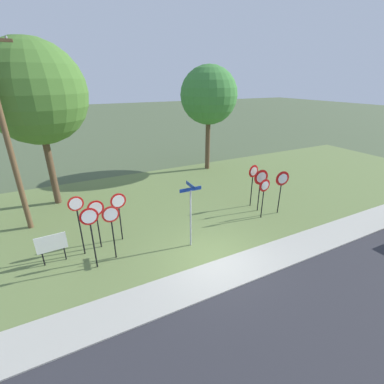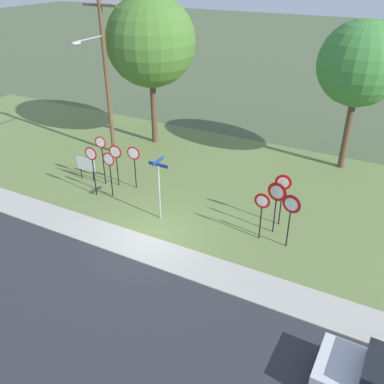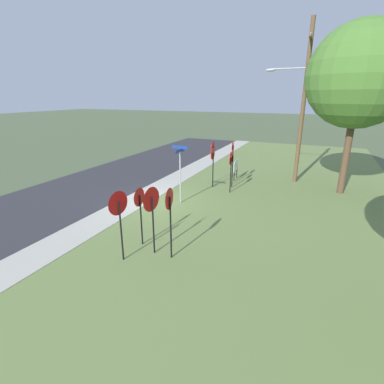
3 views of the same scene
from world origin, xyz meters
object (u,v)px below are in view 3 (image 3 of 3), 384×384
object	(u,v)px
stop_sign_far_left	(232,161)
yield_sign_far_right	(118,210)
yield_sign_near_right	(169,207)
utility_pole	(301,99)
notice_board	(236,167)
yield_sign_far_left	(139,203)
stop_sign_far_center	(213,159)
stop_sign_near_left	(213,154)
stop_sign_near_right	(231,164)
stop_sign_far_right	(233,154)
oak_tree_left	(360,76)
yield_sign_near_left	(151,205)
street_name_post	(180,170)

from	to	relation	value
stop_sign_far_left	yield_sign_far_right	size ratio (longest dim) A/B	0.93
yield_sign_near_right	yield_sign_far_right	world-z (taller)	yield_sign_near_right
utility_pole	notice_board	size ratio (longest dim) A/B	7.37
yield_sign_far_left	stop_sign_far_center	bearing A→B (deg)	179.45
yield_sign_far_left	stop_sign_near_left	bearing A→B (deg)	-178.62
stop_sign_near_right	stop_sign_far_left	size ratio (longest dim) A/B	1.03
stop_sign_far_right	yield_sign_far_right	xyz separation A→B (m)	(9.83, -0.85, -0.08)
stop_sign_far_left	oak_tree_left	xyz separation A→B (m)	(-1.48, 5.86, 4.46)
notice_board	stop_sign_far_center	bearing A→B (deg)	-22.51
yield_sign_far_right	yield_sign_near_right	bearing A→B (deg)	129.10
yield_sign_far_left	yield_sign_far_right	world-z (taller)	yield_sign_far_right
yield_sign_near_left	street_name_post	bearing A→B (deg)	-157.67
utility_pole	stop_sign_far_left	bearing A→B (deg)	-48.46
stop_sign_near_left	stop_sign_near_right	world-z (taller)	stop_sign_near_left
yield_sign_far_left	yield_sign_near_left	bearing A→B (deg)	62.73
stop_sign_far_center	yield_sign_near_left	world-z (taller)	yield_sign_near_left
yield_sign_far_left	street_name_post	world-z (taller)	street_name_post
notice_board	street_name_post	bearing A→B (deg)	-17.21
stop_sign_near_right	street_name_post	distance (m)	3.13
stop_sign_far_center	oak_tree_left	xyz separation A→B (m)	(-1.89, 6.91, 4.38)
yield_sign_far_left	street_name_post	size ratio (longest dim) A/B	0.74
stop_sign_near_right	yield_sign_far_right	size ratio (longest dim) A/B	0.96
stop_sign_far_left	utility_pole	world-z (taller)	utility_pole
stop_sign_far_left	notice_board	bearing A→B (deg)	-178.25
stop_sign_near_left	stop_sign_far_center	distance (m)	0.85
street_name_post	stop_sign_far_center	bearing A→B (deg)	170.79
oak_tree_left	stop_sign_far_left	bearing A→B (deg)	-75.83
stop_sign_near_left	notice_board	distance (m)	2.05
yield_sign_near_left	stop_sign_near_right	bearing A→B (deg)	-176.60
stop_sign_near_left	oak_tree_left	xyz separation A→B (m)	(-1.11, 7.19, 4.22)
stop_sign_near_left	yield_sign_far_left	world-z (taller)	stop_sign_near_left
yield_sign_far_right	street_name_post	world-z (taller)	street_name_post
stop_sign_far_center	yield_sign_near_right	distance (m)	8.09
stop_sign_near_left	yield_sign_near_left	size ratio (longest dim) A/B	1.08
stop_sign_far_left	stop_sign_near_right	bearing A→B (deg)	4.32
yield_sign_near_right	oak_tree_left	xyz separation A→B (m)	(-9.86, 5.50, 4.25)
stop_sign_near_left	stop_sign_far_left	size ratio (longest dim) A/B	1.15
yield_sign_far_right	stop_sign_near_right	bearing A→B (deg)	-177.81
yield_sign_near_left	utility_pole	size ratio (longest dim) A/B	0.26
stop_sign_near_left	stop_sign_far_center	xyz separation A→B (m)	(0.78, 0.28, -0.16)
yield_sign_near_left	notice_board	bearing A→B (deg)	-173.07
yield_sign_near_right	stop_sign_near_left	bearing A→B (deg)	-175.94
stop_sign_near_right	stop_sign_far_right	bearing A→B (deg)	-173.65
yield_sign_near_left	yield_sign_far_left	bearing A→B (deg)	-109.36
stop_sign_far_left	yield_sign_far_left	bearing A→B (deg)	-13.75
stop_sign_far_left	yield_sign_far_right	xyz separation A→B (m)	(9.13, -1.04, 0.18)
yield_sign_near_left	yield_sign_far_right	bearing A→B (deg)	-34.51
stop_sign_near_right	yield_sign_near_right	xyz separation A→B (m)	(7.41, 0.18, 0.17)
utility_pole	oak_tree_left	distance (m)	3.20
stop_sign_far_right	notice_board	xyz separation A→B (m)	(-1.11, -0.06, -1.02)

